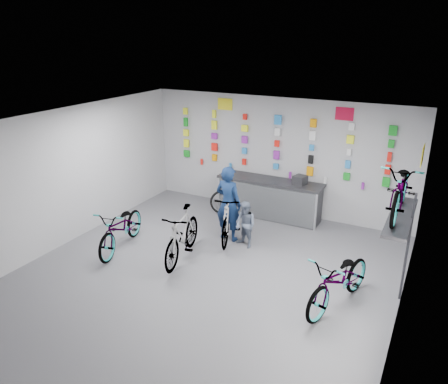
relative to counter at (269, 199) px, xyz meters
The scene contains 21 objects.
floor 3.57m from the counter, 90.00° to the right, with size 8.00×8.00×0.00m, color #525257.
ceiling 4.34m from the counter, 90.00° to the right, with size 8.00×8.00×0.00m, color white.
wall_back 1.11m from the counter, 90.00° to the left, with size 7.00×7.00×0.00m, color #BAB9BC.
wall_front 7.61m from the counter, 90.00° to the right, with size 7.00×7.00×0.00m, color #BAB9BC.
wall_left 5.08m from the counter, 134.67° to the right, with size 8.00×8.00×0.00m, color #BAB9BC.
wall_right 5.08m from the counter, 45.33° to the right, with size 8.00×8.00×0.00m, color #BAB9BC.
counter is the anchor object (origin of this frame).
merch_wall 1.37m from the counter, 89.37° to the left, with size 5.57×0.08×1.57m.
wall_bracket 4.18m from the counter, 35.12° to the right, with size 0.39×1.90×2.00m.
sign_left 2.73m from the counter, 163.67° to the left, with size 0.42×0.02×0.30m, color yellow.
sign_right 2.78m from the counter, 15.36° to the left, with size 0.42×0.02×0.30m, color #BC0F32.
sign_side 4.72m from the counter, 33.92° to the right, with size 0.02×0.40×0.30m, color yellow.
bike_left 3.82m from the counter, 124.90° to the right, with size 0.66×1.89×0.99m, color gray.
bike_center 3.01m from the counter, 104.72° to the right, with size 0.52×1.84×1.10m, color gray.
bike_right 4.01m from the counter, 50.70° to the right, with size 0.67×1.92×1.01m, color gray.
bike_service 1.61m from the counter, 102.18° to the right, with size 0.53×1.89×1.13m, color gray.
bike_wall 4.30m from the counter, 35.76° to the right, with size 0.63×1.80×0.95m, color gray.
clerk 1.71m from the counter, 101.97° to the right, with size 0.64×0.42×1.75m, color #0E2044.
customer 1.81m from the counter, 84.81° to the right, with size 0.51×0.40×1.05m, color slate.
spare_wheel 1.24m from the counter, 162.50° to the right, with size 0.64×0.38×0.63m.
register 1.00m from the counter, ahead, with size 0.28×0.30×0.22m, color black.
Camera 1 is at (3.77, -6.21, 4.50)m, focal length 35.00 mm.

